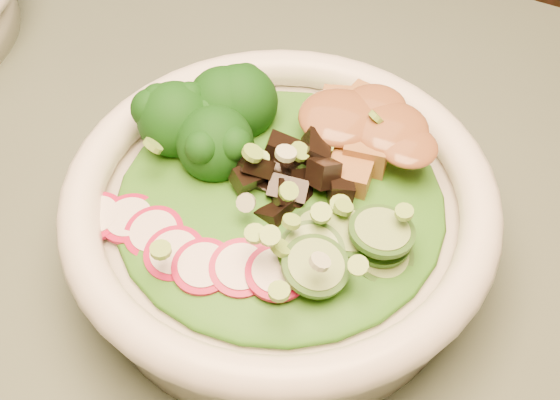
% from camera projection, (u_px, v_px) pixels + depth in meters
% --- Properties ---
extents(dining_table, '(1.20, 0.80, 0.75)m').
position_uv_depth(dining_table, '(303.00, 374.00, 0.62)').
color(dining_table, black).
rests_on(dining_table, ground).
extents(salad_bowl, '(0.28, 0.28, 0.08)m').
position_uv_depth(salad_bowl, '(280.00, 220.00, 0.52)').
color(salad_bowl, white).
rests_on(salad_bowl, dining_table).
extents(lettuce_bed, '(0.21, 0.21, 0.03)m').
position_uv_depth(lettuce_bed, '(280.00, 199.00, 0.50)').
color(lettuce_bed, '#196314').
rests_on(lettuce_bed, salad_bowl).
extents(broccoli_florets, '(0.10, 0.09, 0.05)m').
position_uv_depth(broccoli_florets, '(214.00, 126.00, 0.52)').
color(broccoli_florets, black).
rests_on(broccoli_florets, salad_bowl).
extents(radish_slices, '(0.12, 0.07, 0.02)m').
position_uv_depth(radish_slices, '(194.00, 254.00, 0.47)').
color(radish_slices, '#A10C34').
rests_on(radish_slices, salad_bowl).
extents(cucumber_slices, '(0.09, 0.09, 0.04)m').
position_uv_depth(cucumber_slices, '(353.00, 254.00, 0.46)').
color(cucumber_slices, '#8FAD60').
rests_on(cucumber_slices, salad_bowl).
extents(mushroom_heap, '(0.09, 0.09, 0.04)m').
position_uv_depth(mushroom_heap, '(295.00, 174.00, 0.50)').
color(mushroom_heap, black).
rests_on(mushroom_heap, salad_bowl).
extents(tofu_cubes, '(0.11, 0.08, 0.04)m').
position_uv_depth(tofu_cubes, '(358.00, 139.00, 0.52)').
color(tofu_cubes, brown).
rests_on(tofu_cubes, salad_bowl).
extents(peanut_sauce, '(0.07, 0.06, 0.02)m').
position_uv_depth(peanut_sauce, '(360.00, 124.00, 0.51)').
color(peanut_sauce, brown).
rests_on(peanut_sauce, tofu_cubes).
extents(scallion_garnish, '(0.20, 0.20, 0.03)m').
position_uv_depth(scallion_garnish, '(280.00, 172.00, 0.48)').
color(scallion_garnish, '#77AA3C').
rests_on(scallion_garnish, salad_bowl).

